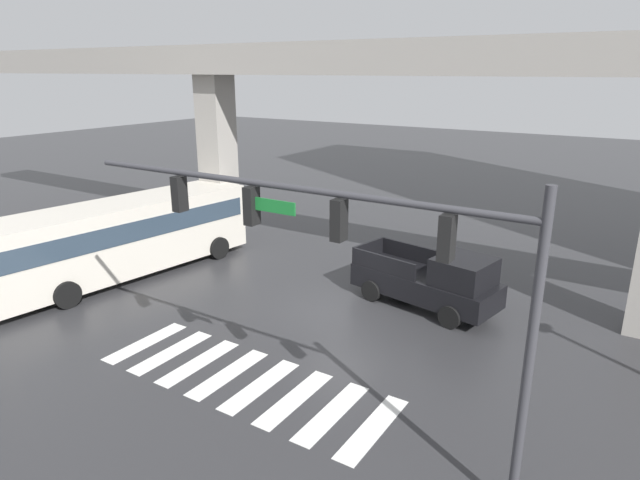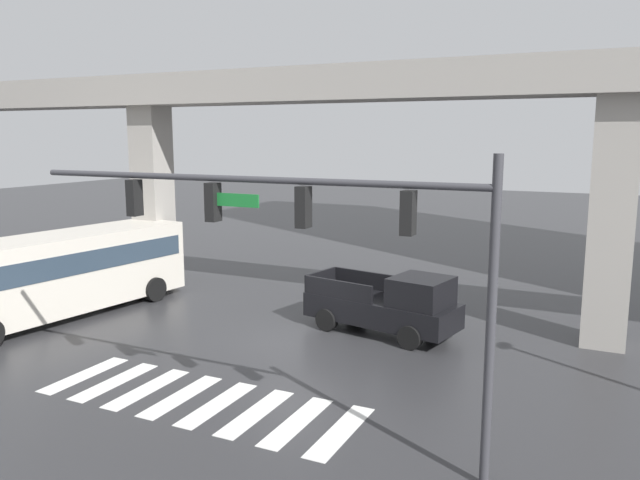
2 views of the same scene
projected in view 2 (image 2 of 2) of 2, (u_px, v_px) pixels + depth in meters
The scene contains 6 objects.
ground_plane at pixel (292, 343), 19.96m from camera, with size 120.00×120.00×0.00m, color #2D2D30.
crosswalk_stripes at pixel (199, 400), 15.61m from camera, with size 8.25×2.80×0.01m.
elevated_overpass at pixel (345, 104), 22.31m from camera, with size 52.70×2.21×8.90m.
pickup_truck at pixel (389, 305), 20.65m from camera, with size 5.37×2.82×2.08m.
city_bus at pixel (48, 272), 22.23m from camera, with size 3.84×11.03×2.99m.
traffic_signal_mast at pixel (310, 228), 12.65m from camera, with size 10.89×0.32×6.20m.
Camera 2 is at (9.12, -16.87, 6.51)m, focal length 35.30 mm.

